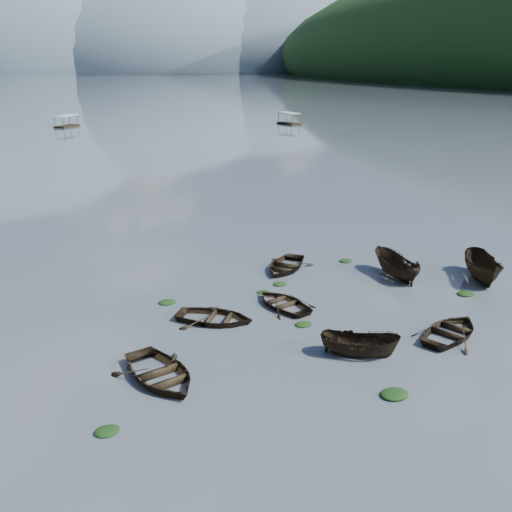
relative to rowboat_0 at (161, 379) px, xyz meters
name	(u,v)px	position (x,y,z in m)	size (l,w,h in m)	color
ground_plane	(353,380)	(7.97, -3.13, 0.00)	(2400.00, 2400.00, 0.00)	#475159
haze_mtn_c	(132,72)	(147.97, 896.87, 0.00)	(520.00, 520.00, 260.00)	#475666
haze_mtn_d	(243,71)	(327.97, 896.87, 0.00)	(520.00, 520.00, 220.00)	#475666
rowboat_0	(161,379)	(0.00, 0.00, 0.00)	(3.42, 4.78, 0.99)	black
rowboat_2	(359,356)	(9.35, -1.29, 0.00)	(1.42, 3.78, 1.46)	black
rowboat_3	(283,306)	(8.31, 5.41, 0.00)	(2.83, 3.96, 0.82)	black
rowboat_4	(451,336)	(14.87, -1.17, 0.00)	(3.10, 4.34, 0.90)	black
rowboat_5	(481,280)	(22.00, 4.63, 0.00)	(1.86, 4.93, 1.90)	black
rowboat_6	(215,322)	(4.01, 4.84, 0.00)	(3.07, 4.29, 0.89)	black
rowboat_7	(285,269)	(10.95, 11.08, 0.00)	(3.19, 4.47, 0.93)	black
rowboat_8	(395,277)	(17.07, 7.11, 0.00)	(1.68, 4.47, 1.73)	black
weed_clump_0	(107,432)	(-2.70, -3.06, 0.00)	(0.99, 0.81, 0.22)	black
weed_clump_1	(304,325)	(8.32, 2.69, 0.00)	(0.93, 0.75, 0.21)	black
weed_clump_2	(394,396)	(8.94, -4.86, 0.00)	(1.25, 1.00, 0.27)	black
weed_clump_3	(263,293)	(7.99, 7.71, 0.00)	(0.77, 0.65, 0.17)	black
weed_clump_4	(466,294)	(19.36, 3.00, 0.00)	(1.10, 0.87, 0.23)	black
weed_clump_5	(167,303)	(2.16, 8.26, 0.00)	(1.03, 0.83, 0.22)	black
weed_clump_6	(280,284)	(9.49, 8.58, 0.00)	(0.93, 0.77, 0.19)	black
weed_clump_7	(346,262)	(15.58, 10.94, 0.00)	(0.96, 0.77, 0.21)	black
pontoon_centre	(67,127)	(3.10, 110.80, 0.00)	(2.62, 6.29, 2.41)	black
pontoon_right	(289,124)	(50.76, 98.81, 0.00)	(2.69, 6.47, 2.48)	black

